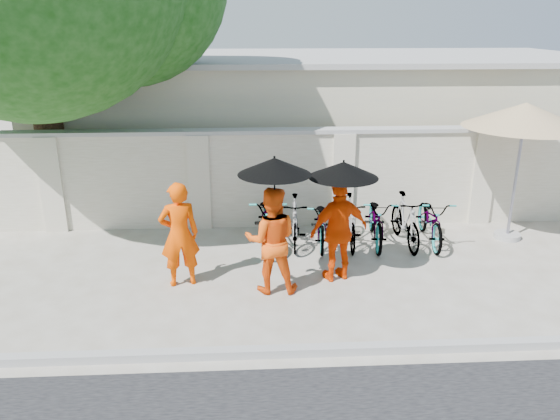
{
  "coord_description": "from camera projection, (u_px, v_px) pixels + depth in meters",
  "views": [
    {
      "loc": [
        0.07,
        -7.86,
        4.21
      ],
      "look_at": [
        0.56,
        0.98,
        1.1
      ],
      "focal_mm": 35.0,
      "sensor_mm": 36.0,
      "label": 1
    }
  ],
  "objects": [
    {
      "name": "bike_4",
      "position": [
        376.0,
        219.0,
        10.72
      ],
      "size": [
        0.84,
        1.91,
        0.97
      ],
      "primitive_type": "imported",
      "rotation": [
        0.0,
        0.0,
        -0.11
      ],
      "color": "gray",
      "rests_on": "ground"
    },
    {
      "name": "monk_left",
      "position": [
        179.0,
        235.0,
        8.89
      ],
      "size": [
        0.73,
        0.57,
        1.78
      ],
      "primitive_type": "imported",
      "rotation": [
        0.0,
        0.0,
        3.39
      ],
      "color": "#FF4A00",
      "rests_on": "ground"
    },
    {
      "name": "parasol_right",
      "position": [
        343.0,
        170.0,
        8.65
      ],
      "size": [
        1.13,
        1.13,
        1.08
      ],
      "color": "black",
      "rests_on": "ground"
    },
    {
      "name": "bike_0",
      "position": [
        267.0,
        220.0,
        10.6
      ],
      "size": [
        0.69,
        1.98,
        1.04
      ],
      "primitive_type": "imported",
      "rotation": [
        0.0,
        0.0,
        -0.0
      ],
      "color": "gray",
      "rests_on": "ground"
    },
    {
      "name": "kerb",
      "position": [
        249.0,
        353.0,
        7.18
      ],
      "size": [
        40.0,
        0.16,
        0.12
      ],
      "primitive_type": "cube",
      "color": "#9A9A9A",
      "rests_on": "ground"
    },
    {
      "name": "ground",
      "position": [
        249.0,
        295.0,
        8.8
      ],
      "size": [
        80.0,
        80.0,
        0.0
      ],
      "primitive_type": "plane",
      "color": "#B1ACA3"
    },
    {
      "name": "patio_umbrella",
      "position": [
        525.0,
        117.0,
        10.27
      ],
      "size": [
        2.68,
        2.68,
        2.74
      ],
      "rotation": [
        0.0,
        0.0,
        0.19
      ],
      "color": "#9A9A9A",
      "rests_on": "ground"
    },
    {
      "name": "bike_6",
      "position": [
        431.0,
        220.0,
        10.74
      ],
      "size": [
        0.77,
        1.86,
        0.96
      ],
      "primitive_type": "imported",
      "rotation": [
        0.0,
        0.0,
        -0.08
      ],
      "color": "gray",
      "rests_on": "ground"
    },
    {
      "name": "bike_5",
      "position": [
        405.0,
        221.0,
        10.61
      ],
      "size": [
        0.55,
        1.69,
        1.01
      ],
      "primitive_type": "imported",
      "rotation": [
        0.0,
        0.0,
        0.05
      ],
      "color": "gray",
      "rests_on": "ground"
    },
    {
      "name": "compound_wall",
      "position": [
        295.0,
        179.0,
        11.54
      ],
      "size": [
        20.0,
        0.3,
        2.0
      ],
      "primitive_type": "cube",
      "color": "beige",
      "rests_on": "ground"
    },
    {
      "name": "monk_right",
      "position": [
        339.0,
        231.0,
        9.08
      ],
      "size": [
        1.11,
        0.74,
        1.76
      ],
      "primitive_type": "imported",
      "rotation": [
        0.0,
        0.0,
        3.47
      ],
      "color": "#EA3B02",
      "rests_on": "ground"
    },
    {
      "name": "bike_2",
      "position": [
        322.0,
        222.0,
        10.68
      ],
      "size": [
        0.76,
        1.77,
        0.9
      ],
      "primitive_type": "imported",
      "rotation": [
        0.0,
        0.0,
        -0.1
      ],
      "color": "gray",
      "rests_on": "ground"
    },
    {
      "name": "building_behind",
      "position": [
        320.0,
        120.0,
        14.97
      ],
      "size": [
        14.0,
        6.0,
        3.2
      ],
      "primitive_type": "cube",
      "color": "beige",
      "rests_on": "ground"
    },
    {
      "name": "monk_center",
      "position": [
        271.0,
        240.0,
        8.68
      ],
      "size": [
        0.88,
        0.7,
        1.76
      ],
      "primitive_type": "imported",
      "rotation": [
        0.0,
        0.0,
        3.1
      ],
      "color": "#F6510D",
      "rests_on": "ground"
    },
    {
      "name": "bike_3",
      "position": [
        350.0,
        221.0,
        10.61
      ],
      "size": [
        0.57,
        1.65,
        0.97
      ],
      "primitive_type": "imported",
      "rotation": [
        0.0,
        0.0,
        -0.07
      ],
      "color": "gray",
      "rests_on": "ground"
    },
    {
      "name": "bike_1",
      "position": [
        295.0,
        221.0,
        10.64
      ],
      "size": [
        0.56,
        1.61,
        0.95
      ],
      "primitive_type": "imported",
      "rotation": [
        0.0,
        0.0,
        -0.07
      ],
      "color": "gray",
      "rests_on": "ground"
    },
    {
      "name": "parasol_center",
      "position": [
        274.0,
        166.0,
        8.2
      ],
      "size": [
        1.13,
        1.13,
        1.25
      ],
      "color": "black",
      "rests_on": "ground"
    }
  ]
}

